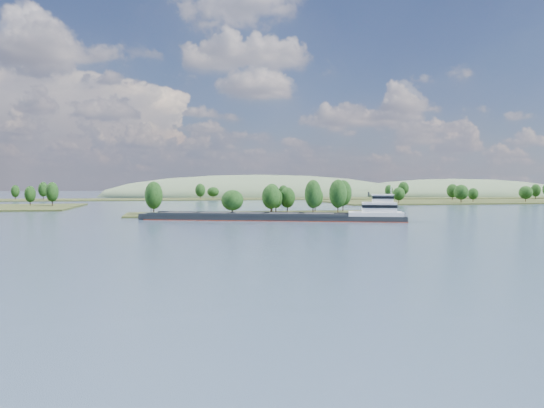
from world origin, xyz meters
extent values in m
plane|color=#314255|center=(0.00, 120.00, 0.00)|extent=(1800.00, 1800.00, 0.00)
cube|color=#283015|center=(0.00, 180.00, 0.00)|extent=(100.00, 30.00, 1.20)
cylinder|color=black|center=(21.71, 169.38, 2.77)|extent=(0.50, 0.50, 4.35)
ellipsoid|color=black|center=(21.71, 169.38, 8.30)|extent=(6.67, 6.67, 11.18)
cylinder|color=black|center=(9.34, 189.33, 2.53)|extent=(0.50, 0.50, 3.86)
ellipsoid|color=black|center=(9.34, 189.33, 7.43)|extent=(7.04, 7.04, 9.91)
cylinder|color=black|center=(5.85, 173.84, 2.45)|extent=(0.50, 0.50, 3.71)
ellipsoid|color=black|center=(5.85, 173.84, 7.16)|extent=(7.27, 7.27, 9.53)
cylinder|color=black|center=(10.11, 184.74, 2.17)|extent=(0.50, 0.50, 3.14)
ellipsoid|color=black|center=(10.11, 184.74, 6.16)|extent=(5.71, 5.71, 8.07)
cylinder|color=black|center=(-9.77, 170.00, 2.14)|extent=(0.50, 0.50, 3.07)
ellipsoid|color=black|center=(-9.77, 170.00, 6.05)|extent=(8.49, 8.49, 7.91)
cylinder|color=black|center=(-38.99, 176.03, 2.66)|extent=(0.50, 0.50, 4.12)
ellipsoid|color=black|center=(-38.99, 176.03, 7.90)|extent=(6.79, 6.79, 10.59)
cylinder|color=black|center=(15.15, 185.22, 2.29)|extent=(0.50, 0.50, 3.38)
ellipsoid|color=black|center=(15.15, 185.22, 6.58)|extent=(6.47, 6.47, 8.68)
cylinder|color=black|center=(40.18, 187.52, 2.78)|extent=(0.50, 0.50, 4.36)
ellipsoid|color=black|center=(40.18, 187.52, 8.33)|extent=(7.37, 7.37, 11.22)
cylinder|color=black|center=(31.95, 169.76, 2.80)|extent=(0.50, 0.50, 4.40)
ellipsoid|color=black|center=(31.95, 169.76, 8.39)|extent=(7.00, 7.00, 11.31)
cylinder|color=black|center=(27.68, 187.27, 2.31)|extent=(0.50, 0.50, 3.42)
ellipsoid|color=black|center=(27.68, 187.27, 6.66)|extent=(6.85, 6.85, 8.80)
cylinder|color=black|center=(-93.52, 268.17, 2.85)|extent=(0.50, 0.50, 4.10)
ellipsoid|color=black|center=(-93.52, 268.17, 8.06)|extent=(6.60, 6.60, 10.54)
cylinder|color=black|center=(-105.34, 271.96, 2.52)|extent=(0.50, 0.50, 3.44)
ellipsoid|color=black|center=(-105.34, 271.96, 6.89)|extent=(5.81, 5.81, 8.83)
cylinder|color=black|center=(104.11, 270.31, 2.36)|extent=(0.50, 0.50, 3.13)
ellipsoid|color=black|center=(104.11, 270.31, 6.34)|extent=(7.40, 7.40, 8.04)
cylinder|color=black|center=(196.51, 277.76, 2.49)|extent=(0.50, 0.50, 3.39)
ellipsoid|color=black|center=(196.51, 277.76, 6.80)|extent=(8.70, 8.70, 8.71)
cylinder|color=black|center=(144.02, 267.65, 2.63)|extent=(0.50, 0.50, 3.66)
ellipsoid|color=black|center=(144.02, 267.65, 7.28)|extent=(8.87, 8.87, 9.41)
cylinder|color=black|center=(160.09, 280.23, 2.27)|extent=(0.50, 0.50, 2.95)
ellipsoid|color=black|center=(160.09, 280.23, 6.02)|extent=(6.66, 6.66, 7.58)
cylinder|color=black|center=(165.48, 314.80, 2.71)|extent=(0.50, 0.50, 3.81)
ellipsoid|color=black|center=(165.48, 314.80, 7.56)|extent=(8.07, 8.07, 9.81)
cylinder|color=black|center=(244.35, 329.84, 2.70)|extent=(0.50, 0.50, 3.79)
ellipsoid|color=black|center=(244.35, 329.84, 7.52)|extent=(7.33, 7.33, 9.75)
cube|color=#283015|center=(0.00, 400.00, 0.00)|extent=(900.00, 60.00, 1.20)
cylinder|color=black|center=(-145.06, 396.72, 2.41)|extent=(0.50, 0.50, 3.62)
ellipsoid|color=black|center=(-145.06, 396.72, 7.01)|extent=(6.15, 6.15, 9.31)
cylinder|color=black|center=(145.83, 379.81, 2.43)|extent=(0.50, 0.50, 3.67)
ellipsoid|color=black|center=(145.83, 379.81, 7.10)|extent=(6.55, 6.55, 9.43)
cylinder|color=black|center=(3.32, 404.40, 2.14)|extent=(0.50, 0.50, 3.07)
ellipsoid|color=black|center=(3.32, 404.40, 6.04)|extent=(9.77, 9.77, 7.90)
cylinder|color=black|center=(174.87, 413.79, 2.88)|extent=(0.50, 0.50, 4.57)
ellipsoid|color=black|center=(174.87, 413.79, 8.69)|extent=(9.70, 9.70, 11.75)
cylinder|color=black|center=(-124.78, 393.71, 2.79)|extent=(0.50, 0.50, 4.39)
ellipsoid|color=black|center=(-124.78, 393.71, 8.37)|extent=(7.26, 7.26, 11.29)
cylinder|color=black|center=(58.89, 389.51, 2.38)|extent=(0.50, 0.50, 3.56)
ellipsoid|color=black|center=(58.89, 389.51, 6.91)|extent=(7.74, 7.74, 9.16)
cylinder|color=black|center=(-8.50, 381.68, 2.59)|extent=(0.50, 0.50, 3.99)
ellipsoid|color=black|center=(-8.50, 381.68, 7.67)|extent=(7.86, 7.86, 10.26)
ellipsoid|color=#465A3E|center=(260.00, 470.00, 0.00)|extent=(260.00, 140.00, 36.00)
ellipsoid|color=#465A3E|center=(60.00, 500.00, 0.00)|extent=(320.00, 160.00, 44.00)
cube|color=black|center=(0.95, 144.68, 0.54)|extent=(85.61, 39.43, 2.39)
cube|color=maroon|center=(0.95, 144.68, 0.05)|extent=(85.89, 39.71, 0.27)
cube|color=black|center=(-5.46, 152.62, 2.07)|extent=(63.67, 23.03, 0.87)
cube|color=black|center=(-9.03, 142.58, 2.07)|extent=(63.67, 23.03, 0.87)
cube|color=black|center=(-7.24, 147.60, 1.90)|extent=(64.75, 31.11, 0.33)
cube|color=black|center=(-29.78, 155.62, 2.23)|extent=(12.21, 11.68, 0.38)
cube|color=black|center=(-18.51, 151.61, 2.23)|extent=(12.21, 11.68, 0.38)
cube|color=black|center=(-7.24, 147.60, 2.23)|extent=(12.21, 11.68, 0.38)
cube|color=black|center=(4.03, 143.58, 2.23)|extent=(12.21, 11.68, 0.38)
cube|color=black|center=(15.30, 139.57, 2.23)|extent=(12.21, 11.68, 0.38)
cube|color=black|center=(-40.54, 159.45, 0.98)|extent=(6.36, 10.32, 2.18)
cylinder|color=black|center=(-39.52, 159.09, 2.50)|extent=(0.33, 0.33, 2.39)
cube|color=silver|center=(32.71, 133.37, 2.39)|extent=(19.89, 15.67, 1.31)
cube|color=silver|center=(33.74, 133.00, 4.57)|extent=(13.16, 11.84, 3.26)
cube|color=black|center=(33.74, 133.00, 5.00)|extent=(13.44, 12.12, 0.98)
cube|color=silver|center=(34.76, 132.64, 7.40)|extent=(8.34, 8.34, 2.39)
cube|color=black|center=(34.76, 132.64, 7.83)|extent=(8.61, 8.61, 0.87)
cube|color=silver|center=(34.76, 132.64, 8.70)|extent=(8.89, 8.89, 0.22)
cylinder|color=silver|center=(37.32, 131.72, 10.01)|extent=(0.28, 0.28, 2.83)
cylinder|color=black|center=(31.76, 137.17, 8.92)|extent=(0.69, 0.69, 1.31)
camera|label=1|loc=(-34.38, -29.28, 11.97)|focal=35.00mm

